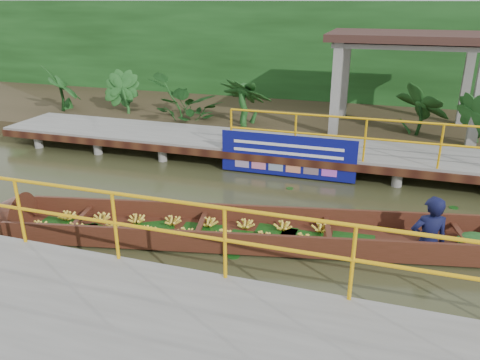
% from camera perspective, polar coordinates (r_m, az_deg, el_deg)
% --- Properties ---
extents(ground, '(80.00, 80.00, 0.00)m').
position_cam_1_polar(ground, '(9.36, -0.21, -4.57)').
color(ground, '#2B2E17').
rests_on(ground, ground).
extents(land_strip, '(30.00, 8.00, 0.45)m').
position_cam_1_polar(land_strip, '(16.20, 7.99, 7.29)').
color(land_strip, '#352D1A').
rests_on(land_strip, ground).
extents(far_dock, '(16.00, 2.06, 1.66)m').
position_cam_1_polar(far_dock, '(12.27, 4.78, 4.12)').
color(far_dock, slate).
rests_on(far_dock, ground).
extents(pavilion, '(4.40, 3.00, 3.00)m').
position_cam_1_polar(pavilion, '(14.38, 19.91, 15.02)').
color(pavilion, slate).
rests_on(pavilion, ground).
extents(foliage_backdrop, '(30.00, 0.80, 4.00)m').
position_cam_1_polar(foliage_backdrop, '(18.32, 9.70, 14.46)').
color(foliage_backdrop, '#153912').
rests_on(foliage_backdrop, ground).
extents(vendor_boat, '(11.31, 3.36, 2.27)m').
position_cam_1_polar(vendor_boat, '(8.40, 4.55, -6.04)').
color(vendor_boat, '#3B1E10').
rests_on(vendor_boat, ground).
extents(blue_banner, '(3.29, 0.04, 1.03)m').
position_cam_1_polar(blue_banner, '(11.28, 5.76, 2.96)').
color(blue_banner, navy).
rests_on(blue_banner, ground).
extents(tropical_plants, '(14.22, 1.22, 1.52)m').
position_cam_1_polar(tropical_plants, '(14.30, -0.41, 9.69)').
color(tropical_plants, '#153912').
rests_on(tropical_plants, ground).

